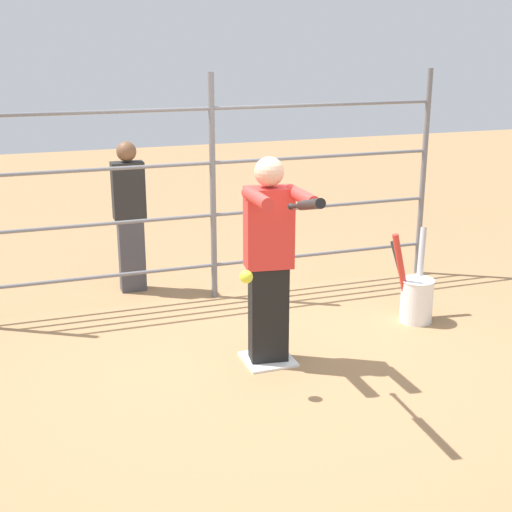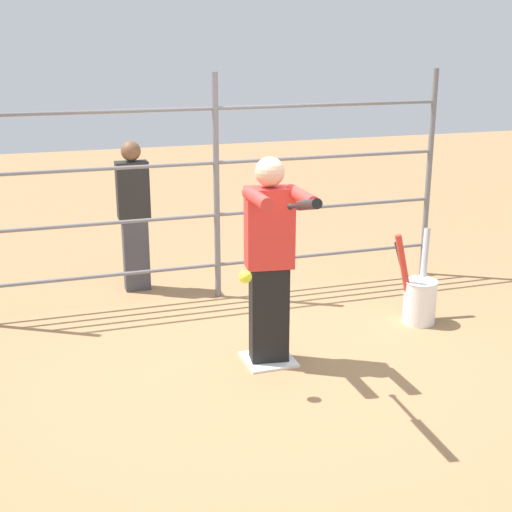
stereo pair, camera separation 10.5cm
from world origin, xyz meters
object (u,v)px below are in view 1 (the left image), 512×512
batter (269,255)px  bystander_behind_fence (130,215)px  softball_in_flight (246,277)px  bat_bucket (415,295)px  baseball_bat_swinging (308,205)px

batter → bystander_behind_fence: bearing=-70.2°
softball_in_flight → bystander_behind_fence: size_ratio=0.06×
bat_bucket → softball_in_flight: bearing=23.4°
batter → softball_in_flight: bearing=52.8°
softball_in_flight → bystander_behind_fence: bystander_behind_fence is taller
softball_in_flight → bat_bucket: bearing=-156.6°
softball_in_flight → bat_bucket: 2.21m
bystander_behind_fence → batter: bearing=109.8°
bystander_behind_fence → softball_in_flight: bearing=99.2°
baseball_bat_swinging → bystander_behind_fence: bearing=-77.7°
baseball_bat_swinging → bat_bucket: 2.50m
batter → baseball_bat_swinging: size_ratio=1.95×
baseball_bat_swinging → bystander_behind_fence: (0.66, -3.03, -0.72)m
batter → bat_bucket: size_ratio=1.96×
softball_in_flight → bystander_behind_fence: 2.58m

